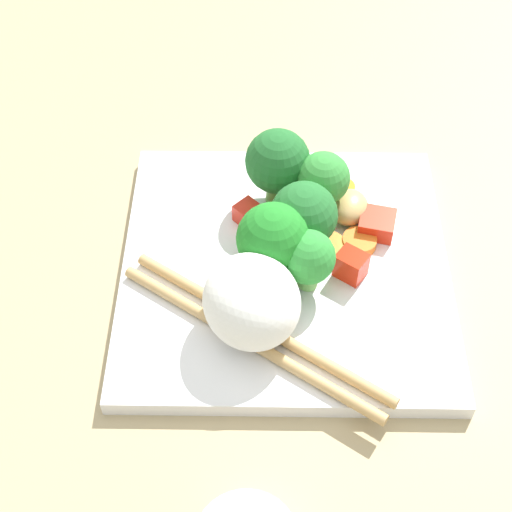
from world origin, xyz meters
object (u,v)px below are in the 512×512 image
rice_mound (249,301)px  carrot_slice_1 (357,242)px  square_plate (283,268)px  broccoli_floret_3 (271,239)px  chopstick_pair (252,333)px

rice_mound → carrot_slice_1: (7.77, -7.51, -2.42)cm
rice_mound → square_plate: bearing=-19.9°
broccoli_floret_3 → carrot_slice_1: 7.73cm
rice_mound → carrot_slice_1: rice_mound is taller
square_plate → rice_mound: (-5.79, 2.10, 3.45)cm
square_plate → carrot_slice_1: carrot_slice_1 is taller
square_plate → rice_mound: rice_mound is taller
square_plate → rice_mound: bearing=160.1°
broccoli_floret_3 → carrot_slice_1: (2.98, -6.35, -3.25)cm
rice_mound → broccoli_floret_3: size_ratio=1.12×
rice_mound → chopstick_pair: bearing=-167.2°
square_plate → carrot_slice_1: bearing=-70.0°
carrot_slice_1 → chopstick_pair: 11.33cm
square_plate → chopstick_pair: size_ratio=1.25×
broccoli_floret_3 → chopstick_pair: (-5.66, 0.97, -3.23)cm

